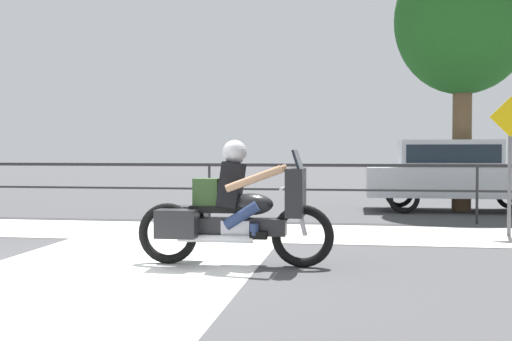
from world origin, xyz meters
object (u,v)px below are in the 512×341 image
parked_car (455,171)px  tree_behind_sign (463,21)px  motorcycle (234,210)px  street_sign (510,150)px

parked_car → tree_behind_sign: 3.36m
motorcycle → tree_behind_sign: bearing=65.4°
parked_car → tree_behind_sign: (0.15, 0.05, 3.36)m
parked_car → street_sign: street_sign is taller
parked_car → motorcycle: bearing=-115.0°
street_sign → tree_behind_sign: size_ratio=0.37×
motorcycle → street_sign: (3.88, 3.26, 0.72)m
tree_behind_sign → motorcycle: bearing=-116.9°
motorcycle → tree_behind_sign: size_ratio=0.40×
street_sign → tree_behind_sign: 5.14m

